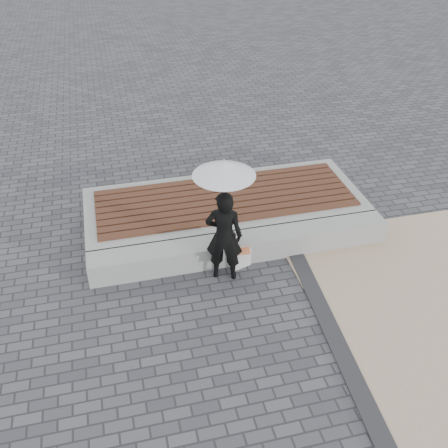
{
  "coord_description": "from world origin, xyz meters",
  "views": [
    {
      "loc": [
        -1.93,
        -4.95,
        5.4
      ],
      "look_at": [
        -0.41,
        1.2,
        1.0
      ],
      "focal_mm": 41.65,
      "sensor_mm": 36.0,
      "label": 1
    }
  ],
  "objects_px": {
    "woman": "(224,236)",
    "canvas_tote": "(240,257)",
    "handbag": "(226,240)",
    "parasol": "(224,168)",
    "seating_ledge": "(242,247)"
  },
  "relations": [
    {
      "from": "woman",
      "to": "canvas_tote",
      "type": "distance_m",
      "value": 0.7
    },
    {
      "from": "handbag",
      "to": "parasol",
      "type": "bearing_deg",
      "value": -128.72
    },
    {
      "from": "woman",
      "to": "canvas_tote",
      "type": "relative_size",
      "value": 4.46
    },
    {
      "from": "seating_ledge",
      "to": "handbag",
      "type": "bearing_deg",
      "value": -152.84
    },
    {
      "from": "handbag",
      "to": "canvas_tote",
      "type": "relative_size",
      "value": 0.88
    },
    {
      "from": "parasol",
      "to": "handbag",
      "type": "bearing_deg",
      "value": 69.29
    },
    {
      "from": "parasol",
      "to": "canvas_tote",
      "type": "distance_m",
      "value": 1.8
    },
    {
      "from": "woman",
      "to": "handbag",
      "type": "height_order",
      "value": "woman"
    },
    {
      "from": "parasol",
      "to": "woman",
      "type": "bearing_deg",
      "value": 0.0
    },
    {
      "from": "handbag",
      "to": "canvas_tote",
      "type": "bearing_deg",
      "value": -35.02
    },
    {
      "from": "seating_ledge",
      "to": "canvas_tote",
      "type": "relative_size",
      "value": 14.37
    },
    {
      "from": "parasol",
      "to": "canvas_tote",
      "type": "height_order",
      "value": "parasol"
    },
    {
      "from": "seating_ledge",
      "to": "parasol",
      "type": "relative_size",
      "value": 4.35
    },
    {
      "from": "woman",
      "to": "handbag",
      "type": "xyz_separation_m",
      "value": [
        0.09,
        0.24,
        -0.27
      ]
    },
    {
      "from": "woman",
      "to": "parasol",
      "type": "xyz_separation_m",
      "value": [
        0.0,
        0.0,
        1.16
      ]
    }
  ]
}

